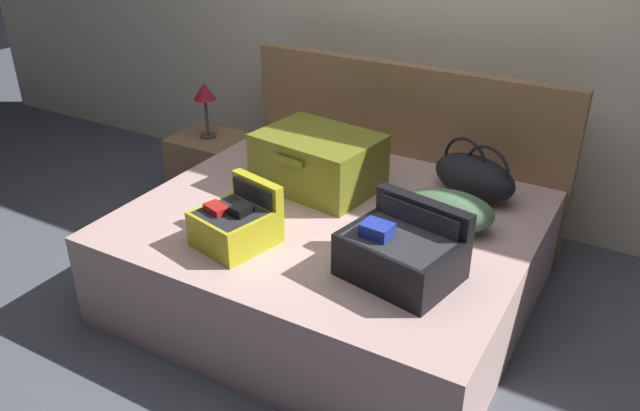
% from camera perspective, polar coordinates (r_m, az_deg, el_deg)
% --- Properties ---
extents(ground_plane, '(12.00, 12.00, 0.00)m').
position_cam_1_polar(ground_plane, '(3.09, -2.62, -11.70)').
color(ground_plane, '#4C515B').
extents(back_wall, '(8.00, 0.10, 2.60)m').
position_cam_1_polar(back_wall, '(3.93, 10.54, 17.62)').
color(back_wall, beige).
rests_on(back_wall, ground).
extents(bed, '(1.89, 1.63, 0.48)m').
position_cam_1_polar(bed, '(3.23, 1.08, -4.48)').
color(bed, '#BC9993').
rests_on(bed, ground).
extents(headboard, '(1.93, 0.08, 1.01)m').
position_cam_1_polar(headboard, '(3.80, 7.40, 4.97)').
color(headboard, olive).
rests_on(headboard, ground).
extents(hard_case_large, '(0.65, 0.52, 0.29)m').
position_cam_1_polar(hard_case_large, '(3.32, -0.14, 4.03)').
color(hard_case_large, olive).
rests_on(hard_case_large, bed).
extents(hard_case_medium, '(0.51, 0.44, 0.30)m').
position_cam_1_polar(hard_case_medium, '(2.61, 7.26, -4.13)').
color(hard_case_medium, black).
rests_on(hard_case_medium, bed).
extents(hard_case_small, '(0.36, 0.38, 0.27)m').
position_cam_1_polar(hard_case_small, '(2.84, -7.51, -1.57)').
color(hard_case_small, gold).
rests_on(hard_case_small, bed).
extents(duffel_bag, '(0.52, 0.40, 0.30)m').
position_cam_1_polar(duffel_bag, '(3.33, 13.62, 2.57)').
color(duffel_bag, black).
rests_on(duffel_bag, bed).
extents(pillow_near_headboard, '(0.48, 0.32, 0.18)m').
position_cam_1_polar(pillow_near_headboard, '(3.00, 11.21, -0.42)').
color(pillow_near_headboard, '#4C724C').
rests_on(pillow_near_headboard, bed).
extents(nightstand, '(0.44, 0.40, 0.45)m').
position_cam_1_polar(nightstand, '(4.27, -9.71, 3.30)').
color(nightstand, olive).
rests_on(nightstand, ground).
extents(table_lamp, '(0.14, 0.14, 0.35)m').
position_cam_1_polar(table_lamp, '(4.09, -10.26, 9.64)').
color(table_lamp, '#3F3833').
rests_on(table_lamp, nightstand).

